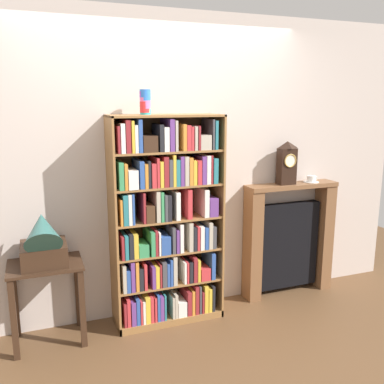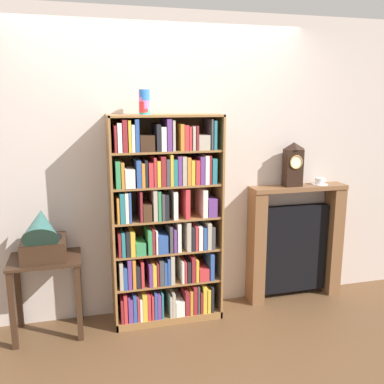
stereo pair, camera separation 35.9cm
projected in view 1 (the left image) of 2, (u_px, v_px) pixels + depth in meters
The scene contains 9 objects.
ground_plane at pixel (170, 321), 3.70m from camera, with size 7.66×6.40×0.02m, color brown.
wall_back at pixel (174, 167), 3.72m from camera, with size 4.66×0.08×2.60m, color beige.
bookshelf at pixel (166, 226), 3.56m from camera, with size 0.92×0.35×1.76m.
cup_stack at pixel (145, 102), 3.32m from camera, with size 0.09×0.09×0.19m.
side_table_left at pixel (46, 285), 3.29m from camera, with size 0.55×0.41×0.65m.
gramophone at pixel (43, 241), 3.16m from camera, with size 0.33×0.46×0.50m.
fireplace_mantel at pixel (288, 239), 4.16m from camera, with size 0.92×0.21×1.10m.
mantel_clock at pixel (287, 163), 3.96m from camera, with size 0.16×0.12×0.40m.
teacup_with_saucer at pixel (311, 179), 4.09m from camera, with size 0.15×0.15×0.06m.
Camera 1 is at (-1.01, -3.23, 1.87)m, focal length 39.81 mm.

